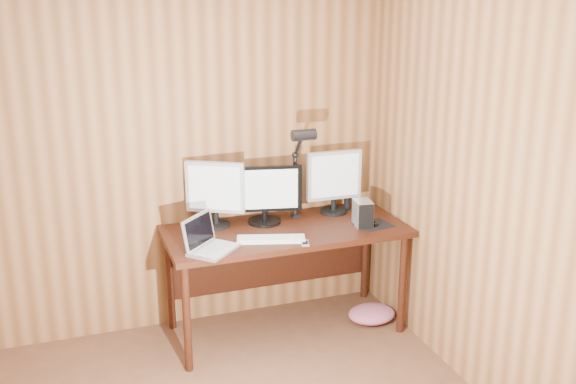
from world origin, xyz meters
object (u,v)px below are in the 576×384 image
keyboard (271,239)px  mouse (374,222)px  desk_lamp (300,160)px  speaker (347,202)px  laptop (207,242)px  hard_drive (363,213)px  monitor_right (334,180)px  desk (282,242)px  monitor_left (215,192)px  phone (305,243)px  monitor_center (264,194)px

keyboard → mouse: mouse is taller
desk_lamp → speaker: bearing=34.1°
laptop → desk_lamp: size_ratio=0.54×
hard_drive → mouse: bearing=-8.8°
monitor_right → mouse: bearing=-63.8°
desk → speaker: speaker is taller
keyboard → monitor_left: bearing=142.3°
phone → hard_drive: bearing=38.3°
monitor_right → laptop: size_ratio=1.19×
hard_drive → speaker: size_ratio=1.49×
desk → desk_lamp: desk_lamp is taller
phone → monitor_center: bearing=121.7°
desk → desk_lamp: bearing=15.7°
desk → monitor_right: size_ratio=3.55×
keyboard → monitor_center: bearing=96.1°
desk → mouse: 0.64m
desk → monitor_right: bearing=15.9°
desk → hard_drive: hard_drive is taller
laptop → speaker: size_ratio=3.27×
desk → laptop: laptop is taller
desk → keyboard: (-0.16, -0.25, 0.13)m
monitor_right → desk_lamp: bearing=-162.6°
desk → desk_lamp: 0.57m
desk → mouse: size_ratio=15.56×
mouse → speaker: 0.36m
mouse → hard_drive: size_ratio=0.59×
phone → desk_lamp: size_ratio=0.15×
monitor_right → phone: (-0.41, -0.50, -0.24)m
monitor_left → mouse: bearing=10.4°
monitor_center → monitor_right: bearing=16.4°
monitor_center → desk_lamp: bearing=1.6°
mouse → monitor_center: bearing=156.9°
laptop → speaker: bearing=-23.6°
monitor_left → speaker: (0.97, 0.03, -0.18)m
laptop → desk_lamp: 0.87m
keyboard → speaker: 0.81m
monitor_center → mouse: 0.76m
hard_drive → phone: size_ratio=1.70×
monitor_center → speaker: 0.67m
monitor_right → speaker: size_ratio=3.89×
desk → monitor_left: 0.57m
desk → phone: 0.40m
speaker → monitor_left: bearing=-178.5°
keyboard → phone: keyboard is taller
speaker → hard_drive: bearing=-96.4°
laptop → keyboard: bearing=-40.9°
laptop → keyboard: size_ratio=0.84×
monitor_center → keyboard: 0.39m
keyboard → speaker: speaker is taller
monitor_right → desk: bearing=-162.7°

